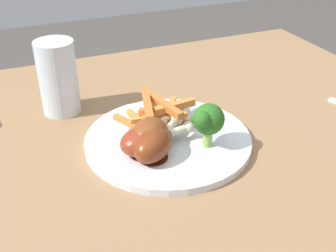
# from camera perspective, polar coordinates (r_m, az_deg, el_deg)

# --- Properties ---
(dining_table) EXTENTS (0.98, 0.74, 0.70)m
(dining_table) POSITION_cam_1_polar(r_m,az_deg,el_deg) (0.78, 0.68, -7.16)
(dining_table) COLOR #8E6B47
(dining_table) RESTS_ON ground_plane
(dinner_plate) EXTENTS (0.26, 0.26, 0.01)m
(dinner_plate) POSITION_cam_1_polar(r_m,az_deg,el_deg) (0.67, 0.00, -1.91)
(dinner_plate) COLOR silver
(dinner_plate) RESTS_ON dining_table
(broccoli_floret_front) EXTENTS (0.05, 0.05, 0.07)m
(broccoli_floret_front) POSITION_cam_1_polar(r_m,az_deg,el_deg) (0.62, 5.45, 0.83)
(broccoli_floret_front) COLOR #88BB4B
(broccoli_floret_front) RESTS_ON dinner_plate
(carrot_fries_pile) EXTENTS (0.14, 0.13, 0.05)m
(carrot_fries_pile) POSITION_cam_1_polar(r_m,az_deg,el_deg) (0.69, -1.47, 1.66)
(carrot_fries_pile) COLOR orange
(carrot_fries_pile) RESTS_ON dinner_plate
(chicken_drumstick_near) EXTENTS (0.12, 0.11, 0.05)m
(chicken_drumstick_near) POSITION_cam_1_polar(r_m,az_deg,el_deg) (0.61, -1.89, -2.38)
(chicken_drumstick_near) COLOR #4D1C0B
(chicken_drumstick_near) RESTS_ON dinner_plate
(chicken_drumstick_far) EXTENTS (0.13, 0.07, 0.04)m
(chicken_drumstick_far) POSITION_cam_1_polar(r_m,az_deg,el_deg) (0.62, -2.80, -1.93)
(chicken_drumstick_far) COLOR #5B1C10
(chicken_drumstick_far) RESTS_ON dinner_plate
(chicken_drumstick_extra) EXTENTS (0.11, 0.11, 0.05)m
(chicken_drumstick_extra) POSITION_cam_1_polar(r_m,az_deg,el_deg) (0.63, -2.32, -1.06)
(chicken_drumstick_extra) COLOR #532310
(chicken_drumstick_extra) RESTS_ON dinner_plate
(water_glass) EXTENTS (0.07, 0.07, 0.13)m
(water_glass) POSITION_cam_1_polar(r_m,az_deg,el_deg) (0.76, -14.71, 6.40)
(water_glass) COLOR silver
(water_glass) RESTS_ON dining_table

